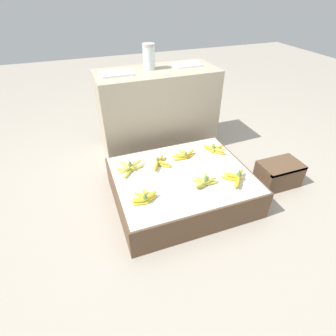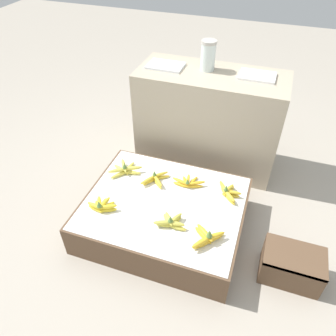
% 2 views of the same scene
% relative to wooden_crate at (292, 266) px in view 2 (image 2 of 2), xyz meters
% --- Properties ---
extents(ground_plane, '(10.00, 10.00, 0.00)m').
position_rel_wooden_crate_xyz_m(ground_plane, '(-0.85, 0.12, -0.11)').
color(ground_plane, '#A89E8E').
extents(display_platform, '(1.05, 0.86, 0.24)m').
position_rel_wooden_crate_xyz_m(display_platform, '(-0.85, 0.12, 0.01)').
color(display_platform, brown).
rests_on(display_platform, ground_plane).
extents(back_vendor_table, '(1.12, 0.48, 0.80)m').
position_rel_wooden_crate_xyz_m(back_vendor_table, '(-0.77, 0.96, 0.29)').
color(back_vendor_table, tan).
rests_on(back_vendor_table, ground_plane).
extents(wooden_crate, '(0.35, 0.23, 0.21)m').
position_rel_wooden_crate_xyz_m(wooden_crate, '(0.00, 0.00, 0.00)').
color(wooden_crate, brown).
rests_on(wooden_crate, ground_plane).
extents(banana_bunch_front_left, '(0.20, 0.13, 0.10)m').
position_rel_wooden_crate_xyz_m(banana_bunch_front_left, '(-1.21, -0.07, 0.16)').
color(banana_bunch_front_left, yellow).
rests_on(banana_bunch_front_left, display_platform).
extents(banana_bunch_front_midright, '(0.21, 0.15, 0.10)m').
position_rel_wooden_crate_xyz_m(banana_bunch_front_midright, '(-0.75, -0.05, 0.17)').
color(banana_bunch_front_midright, gold).
rests_on(banana_bunch_front_midright, display_platform).
extents(banana_bunch_front_right, '(0.20, 0.21, 0.11)m').
position_rel_wooden_crate_xyz_m(banana_bunch_front_right, '(-0.51, -0.10, 0.17)').
color(banana_bunch_front_right, gold).
rests_on(banana_bunch_front_right, display_platform).
extents(banana_bunch_middle_left, '(0.23, 0.23, 0.10)m').
position_rel_wooden_crate_xyz_m(banana_bunch_middle_left, '(-1.22, 0.31, 0.16)').
color(banana_bunch_middle_left, '#DBCC4C').
rests_on(banana_bunch_middle_left, display_platform).
extents(banana_bunch_middle_midleft, '(0.17, 0.20, 0.09)m').
position_rel_wooden_crate_xyz_m(banana_bunch_middle_midleft, '(-0.98, 0.29, 0.16)').
color(banana_bunch_middle_midleft, gold).
rests_on(banana_bunch_middle_midleft, display_platform).
extents(banana_bunch_middle_midright, '(0.24, 0.14, 0.08)m').
position_rel_wooden_crate_xyz_m(banana_bunch_middle_midright, '(-0.75, 0.33, 0.16)').
color(banana_bunch_middle_midright, gold).
rests_on(banana_bunch_middle_midright, display_platform).
extents(banana_bunch_middle_right, '(0.17, 0.19, 0.10)m').
position_rel_wooden_crate_xyz_m(banana_bunch_middle_right, '(-0.47, 0.32, 0.16)').
color(banana_bunch_middle_right, gold).
rests_on(banana_bunch_middle_right, display_platform).
extents(glass_jar, '(0.11, 0.11, 0.22)m').
position_rel_wooden_crate_xyz_m(glass_jar, '(-0.82, 1.01, 0.80)').
color(glass_jar, silver).
rests_on(glass_jar, back_vendor_table).
extents(foam_tray_white, '(0.26, 0.19, 0.02)m').
position_rel_wooden_crate_xyz_m(foam_tray_white, '(-0.45, 1.00, 0.70)').
color(foam_tray_white, white).
rests_on(foam_tray_white, back_vendor_table).
extents(foam_tray_dark, '(0.27, 0.19, 0.02)m').
position_rel_wooden_crate_xyz_m(foam_tray_dark, '(-1.13, 0.96, 0.70)').
color(foam_tray_dark, white).
rests_on(foam_tray_dark, back_vendor_table).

